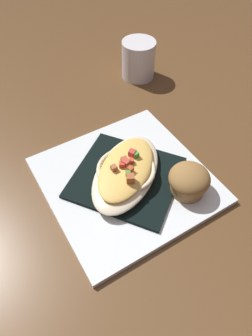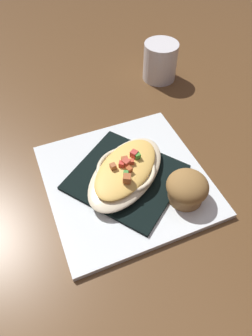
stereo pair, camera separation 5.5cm
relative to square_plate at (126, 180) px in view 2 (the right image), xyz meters
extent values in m
plane|color=brown|center=(0.00, 0.00, -0.01)|extent=(2.60, 2.60, 0.00)
cube|color=white|center=(0.00, 0.00, 0.00)|extent=(0.31, 0.31, 0.01)
cube|color=black|center=(0.00, 0.00, 0.01)|extent=(0.25, 0.26, 0.01)
ellipsoid|color=beige|center=(0.00, 0.00, 0.02)|extent=(0.22, 0.21, 0.02)
torus|color=beige|center=(0.00, 0.00, 0.03)|extent=(0.15, 0.15, 0.01)
ellipsoid|color=#F3C05B|center=(0.00, 0.00, 0.04)|extent=(0.18, 0.17, 0.02)
cube|color=green|center=(0.03, 0.01, 0.05)|extent=(0.01, 0.01, 0.01)
cube|color=#BA5D32|center=(0.00, 0.00, 0.05)|extent=(0.01, 0.01, 0.01)
cube|color=#CE413A|center=(0.02, 0.02, 0.05)|extent=(0.02, 0.02, 0.01)
cube|color=#B65125|center=(0.00, -0.02, 0.05)|extent=(0.01, 0.01, 0.01)
cube|color=red|center=(-0.01, 0.00, 0.05)|extent=(0.01, 0.01, 0.01)
cube|color=#B06035|center=(-0.02, 0.00, 0.05)|extent=(0.01, 0.01, 0.01)
cube|color=#AF5A2E|center=(-0.01, -0.03, 0.05)|extent=(0.02, 0.02, 0.01)
cube|color=#CA4B38|center=(0.00, 0.00, 0.05)|extent=(0.02, 0.02, 0.01)
cube|color=#CB4A2E|center=(0.01, 0.00, 0.05)|extent=(0.01, 0.01, 0.01)
cube|color=#B1562E|center=(0.00, 0.01, 0.05)|extent=(0.01, 0.01, 0.01)
cube|color=#46943A|center=(-0.01, -0.02, 0.05)|extent=(0.01, 0.01, 0.01)
cylinder|color=#9B7040|center=(0.09, -0.08, 0.02)|extent=(0.06, 0.06, 0.02)
ellipsoid|color=olive|center=(0.09, -0.08, 0.04)|extent=(0.07, 0.07, 0.04)
ellipsoid|color=#4C0F23|center=(0.09, -0.08, 0.05)|extent=(0.03, 0.03, 0.01)
cylinder|color=white|center=(0.20, 0.30, 0.04)|extent=(0.08, 0.08, 0.09)
torus|color=white|center=(0.20, 0.35, 0.04)|extent=(0.01, 0.05, 0.05)
cylinder|color=#4C2D14|center=(0.20, 0.30, 0.01)|extent=(0.07, 0.07, 0.03)
camera|label=1|loc=(-0.17, -0.31, 0.46)|focal=32.59mm
camera|label=2|loc=(-0.12, -0.33, 0.46)|focal=32.59mm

